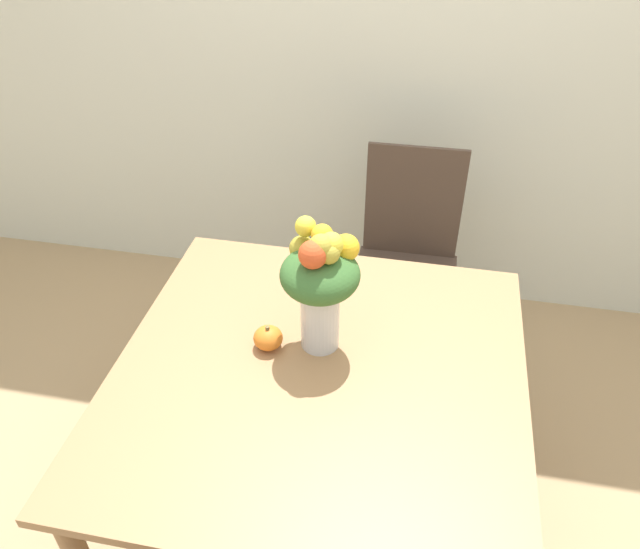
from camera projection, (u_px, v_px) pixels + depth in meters
The scene contains 6 objects.
ground_plane at pixel (319, 518), 2.22m from camera, with size 12.00×12.00×0.00m, color tan.
wall_back at pixel (387, 14), 2.52m from camera, with size 8.00×0.06×2.70m.
dining_table at pixel (318, 393), 1.82m from camera, with size 1.16×1.16×0.75m.
flower_vase at pixel (320, 282), 1.72m from camera, with size 0.22×0.22×0.40m.
pumpkin at pixel (268, 338), 1.83m from camera, with size 0.09×0.09×0.08m.
dining_chair_near_window at pixel (407, 262), 2.61m from camera, with size 0.43×0.43×0.97m.
Camera 1 is at (0.24, -1.21, 2.04)m, focal length 35.00 mm.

